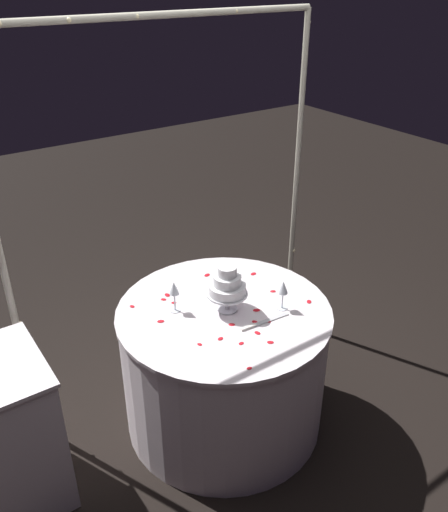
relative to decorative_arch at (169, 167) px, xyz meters
name	(u,v)px	position (x,y,z in m)	size (l,w,h in m)	color
ground_plane	(224,416)	(0.00, -0.53, -1.44)	(12.00, 12.00, 0.00)	black
decorative_arch	(169,167)	(0.00, 0.00, 0.00)	(1.98, 0.06, 2.23)	#B7B29E
main_table	(224,366)	(0.00, -0.53, -1.05)	(1.17, 1.17, 0.78)	white
tiered_cake	(227,285)	(0.01, -0.54, -0.50)	(0.22, 0.22, 0.27)	silver
wine_glass_0	(283,289)	(0.27, -0.70, -0.53)	(0.06, 0.06, 0.17)	silver
wine_glass_1	(225,272)	(0.14, -0.34, -0.55)	(0.07, 0.07, 0.13)	silver
wine_glass_2	(174,290)	(-0.22, -0.39, -0.52)	(0.06, 0.06, 0.18)	silver
cake_knife	(262,323)	(0.09, -0.75, -0.65)	(0.30, 0.04, 0.01)	silver
rose_petal_0	(256,310)	(0.14, -0.64, -0.65)	(0.04, 0.03, 0.00)	red
rose_petal_1	(167,295)	(-0.18, -0.23, -0.65)	(0.04, 0.03, 0.00)	red
rose_petal_2	(220,339)	(-0.16, -0.74, -0.65)	(0.03, 0.02, 0.00)	red
rose_petal_3	(255,322)	(0.07, -0.72, -0.65)	(0.03, 0.02, 0.00)	red
rose_petal_4	(220,270)	(0.22, -0.17, -0.65)	(0.04, 0.03, 0.00)	red
rose_petal_5	(253,274)	(0.36, -0.32, -0.65)	(0.04, 0.03, 0.00)	red
rose_petal_6	(223,271)	(0.23, -0.19, -0.65)	(0.03, 0.02, 0.00)	red
rose_petal_7	(161,321)	(-0.34, -0.44, -0.65)	(0.04, 0.03, 0.00)	red
rose_petal_8	(132,306)	(-0.40, -0.23, -0.65)	(0.03, 0.02, 0.00)	red
rose_petal_9	(207,275)	(0.12, -0.18, -0.65)	(0.04, 0.03, 0.00)	red
rose_petal_10	(273,291)	(0.33, -0.54, -0.65)	(0.03, 0.02, 0.00)	red
rose_petal_11	(309,302)	(0.43, -0.74, -0.65)	(0.04, 0.03, 0.00)	red
rose_petal_12	(270,342)	(0.03, -0.90, -0.65)	(0.03, 0.02, 0.00)	red
rose_petal_13	(268,321)	(0.13, -0.75, -0.65)	(0.04, 0.03, 0.00)	red
rose_petal_14	(232,325)	(-0.05, -0.67, -0.65)	(0.03, 0.02, 0.00)	red
rose_petal_15	(257,333)	(0.02, -0.80, -0.65)	(0.03, 0.02, 0.00)	red
rose_petal_16	(164,299)	(-0.22, -0.26, -0.65)	(0.03, 0.02, 0.00)	red
rose_petal_17	(249,368)	(-0.18, -1.00, -0.65)	(0.03, 0.02, 0.00)	red
rose_petal_18	(174,303)	(-0.19, -0.32, -0.65)	(0.03, 0.02, 0.00)	red
rose_petal_19	(200,344)	(-0.27, -0.72, -0.65)	(0.03, 0.02, 0.00)	red
rose_petal_20	(241,343)	(-0.10, -0.83, -0.65)	(0.03, 0.02, 0.00)	red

